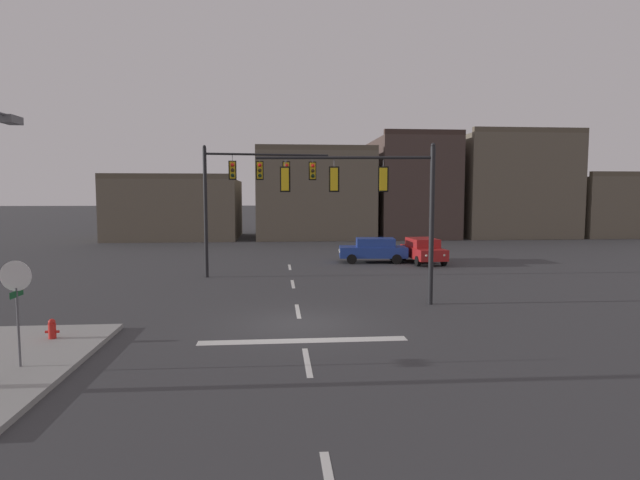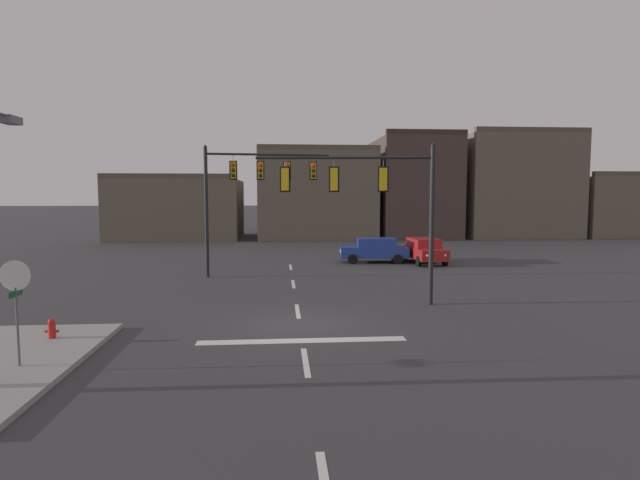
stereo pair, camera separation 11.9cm
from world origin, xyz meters
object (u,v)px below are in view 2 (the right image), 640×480
car_lot_middle (424,250)px  signal_mast_near_side (374,194)px  signal_mast_far_side (249,183)px  stop_sign (16,288)px  car_lot_nearside (375,249)px  fire_hydrant (52,332)px

car_lot_middle → signal_mast_near_side: bearing=-114.8°
signal_mast_far_side → stop_sign: 16.01m
stop_sign → car_lot_middle: 25.24m
signal_mast_near_side → stop_sign: 12.84m
car_lot_middle → car_lot_nearside: bearing=170.9°
signal_mast_far_side → stop_sign: signal_mast_far_side is taller
signal_mast_near_side → car_lot_middle: (5.66, 12.25, -3.64)m
car_lot_middle → stop_sign: bearing=-129.4°
stop_sign → signal_mast_far_side: bearing=71.7°
signal_mast_near_side → fire_hydrant: signal_mast_near_side is taller
fire_hydrant → stop_sign: bearing=-83.5°
signal_mast_near_side → fire_hydrant: bearing=-156.3°
signal_mast_far_side → car_lot_nearside: signal_mast_far_side is taller
stop_sign → car_lot_nearside: (12.83, 19.98, -1.29)m
fire_hydrant → signal_mast_far_side: bearing=67.1°
stop_sign → fire_hydrant: (-0.29, 2.54, -1.82)m
car_lot_nearside → fire_hydrant: bearing=-127.0°
stop_sign → car_lot_nearside: size_ratio=0.62×
signal_mast_far_side → car_lot_nearside: size_ratio=1.55×
signal_mast_far_side → fire_hydrant: 14.27m
car_lot_nearside → fire_hydrant: 21.83m
signal_mast_near_side → fire_hydrant: size_ratio=9.52×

